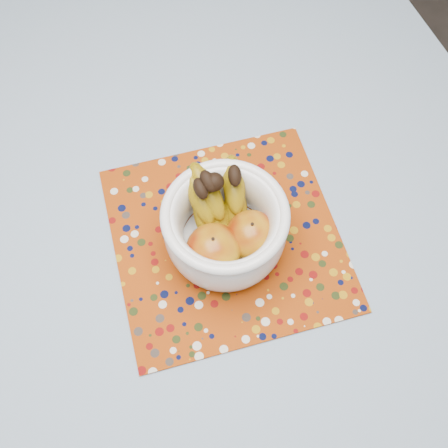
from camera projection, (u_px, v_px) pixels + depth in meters
name	position (u px, v px, depth m)	size (l,w,h in m)	color
table	(156.00, 229.00, 0.97)	(1.20, 1.20, 0.75)	brown
tablecloth	(151.00, 208.00, 0.90)	(1.32, 1.32, 0.01)	#6288A4
placemat	(226.00, 238.00, 0.86)	(0.36, 0.36, 0.00)	#903407
fruit_bowl	(224.00, 222.00, 0.80)	(0.19, 0.20, 0.15)	white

